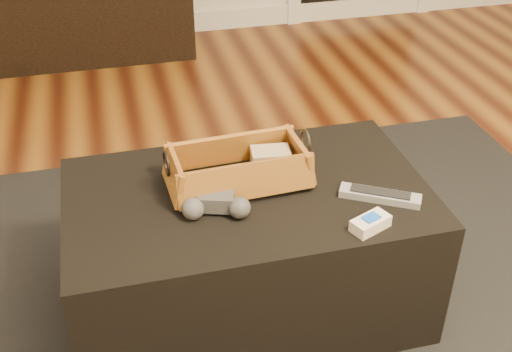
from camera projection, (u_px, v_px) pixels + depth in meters
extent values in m
cube|color=white|center=(160.00, 25.00, 3.92)|extent=(5.00, 0.04, 0.12)
cube|color=black|center=(67.00, 11.00, 3.52)|extent=(1.34, 0.45, 0.53)
cube|color=black|center=(252.00, 315.00, 1.96)|extent=(2.60, 2.00, 0.01)
cube|color=black|center=(248.00, 250.00, 1.88)|extent=(1.00, 0.60, 0.42)
cube|color=black|center=(233.00, 180.00, 1.77)|extent=(0.21, 0.08, 0.02)
cube|color=tan|center=(271.00, 159.00, 1.83)|extent=(0.12, 0.09, 0.06)
cube|color=olive|center=(238.00, 181.00, 1.80)|extent=(0.36, 0.18, 0.01)
cube|color=#AE7927|center=(230.00, 149.00, 1.84)|extent=(0.38, 0.05, 0.10)
cube|color=#A96B26|center=(247.00, 181.00, 1.70)|extent=(0.38, 0.05, 0.10)
cube|color=#945721|center=(300.00, 154.00, 1.81)|extent=(0.04, 0.19, 0.10)
cube|color=#986022|center=(173.00, 175.00, 1.72)|extent=(0.04, 0.19, 0.10)
torus|color=#322B21|center=(306.00, 141.00, 1.79)|extent=(0.01, 0.07, 0.07)
torus|color=black|center=(166.00, 163.00, 1.69)|extent=(0.01, 0.07, 0.07)
cube|color=#3B3B3E|center=(216.00, 200.00, 1.68)|extent=(0.11, 0.09, 0.04)
sphere|color=#424145|center=(193.00, 209.00, 1.65)|extent=(0.07, 0.07, 0.06)
sphere|color=#3B3A3E|center=(239.00, 208.00, 1.66)|extent=(0.07, 0.07, 0.06)
cube|color=#9D9FA4|center=(380.00, 196.00, 1.73)|extent=(0.21, 0.15, 0.02)
cube|color=black|center=(381.00, 192.00, 1.73)|extent=(0.16, 0.11, 0.00)
cube|color=silver|center=(370.00, 223.00, 1.62)|extent=(0.11, 0.09, 0.03)
cube|color=blue|center=(371.00, 218.00, 1.61)|extent=(0.05, 0.04, 0.01)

